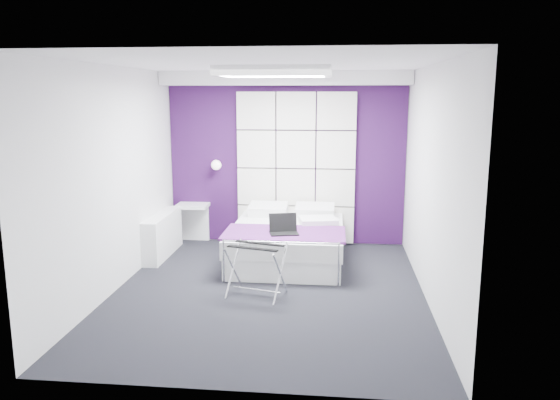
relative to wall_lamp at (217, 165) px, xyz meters
name	(u,v)px	position (x,y,z in m)	size (l,w,h in m)	color
floor	(269,291)	(1.05, -2.06, -1.22)	(4.40, 4.40, 0.00)	black
ceiling	(268,64)	(1.05, -2.06, 1.38)	(4.40, 4.40, 0.00)	white
wall_back	(286,159)	(1.05, 0.14, 0.08)	(3.60, 3.60, 0.00)	silver
wall_left	(115,180)	(-0.75, -2.06, 0.08)	(4.40, 4.40, 0.00)	silver
wall_right	(431,185)	(2.85, -2.06, 0.08)	(4.40, 4.40, 0.00)	silver
accent_wall	(286,159)	(1.05, 0.13, 0.08)	(3.58, 0.02, 2.58)	#2E0D3C
soffit	(285,78)	(1.05, -0.11, 1.28)	(3.58, 0.50, 0.20)	white
headboard	(296,168)	(1.20, 0.08, -0.05)	(1.80, 0.08, 2.30)	white
skylight	(274,71)	(1.05, -1.46, 1.33)	(1.36, 0.86, 0.12)	white
wall_lamp	(217,165)	(0.00, 0.00, 0.00)	(0.15, 0.15, 0.15)	white
radiator	(163,235)	(-0.64, -0.76, -0.92)	(0.22, 1.20, 0.60)	white
bed	(288,242)	(1.16, -0.86, -0.94)	(1.56, 1.88, 0.66)	white
nightstand	(193,206)	(-0.38, -0.04, -0.64)	(0.48, 0.37, 0.05)	white
luggage_rack	(256,270)	(0.93, -2.20, -0.92)	(0.60, 0.45, 0.59)	silver
laptop	(284,229)	(1.17, -1.36, -0.63)	(0.36, 0.25, 0.26)	black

